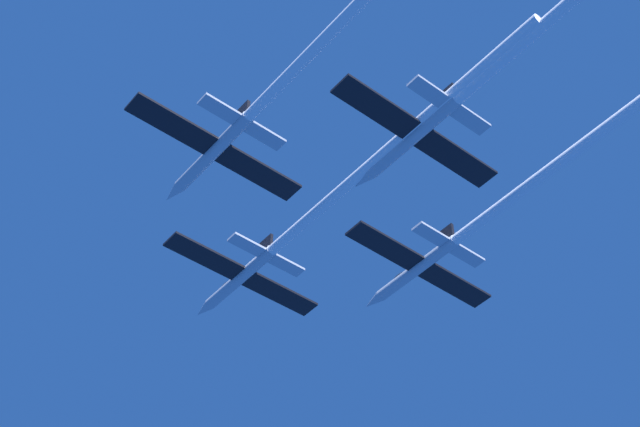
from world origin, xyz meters
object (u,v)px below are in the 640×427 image
jet_lead (316,212)px  jet_slot (516,49)px  jet_right_wing (522,190)px  jet_left_wing (317,46)px

jet_lead → jet_slot: bearing=-88.9°
jet_right_wing → jet_slot: (-12.25, -10.63, 0.31)m
jet_left_wing → jet_slot: bearing=-40.6°
jet_lead → jet_right_wing: size_ratio=0.93×
jet_lead → jet_left_wing: bearing=-128.5°
jet_lead → jet_right_wing: (12.75, -14.90, -0.68)m
jet_lead → jet_slot: size_ratio=1.02×
jet_left_wing → jet_lead: bearing=51.5°
jet_lead → jet_left_wing: size_ratio=0.89×
jet_slot → jet_lead: bearing=91.1°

